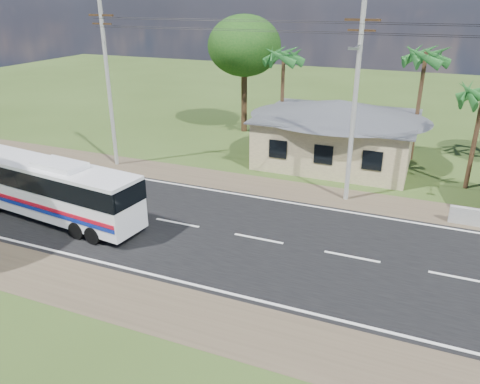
# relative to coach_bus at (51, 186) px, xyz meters

# --- Properties ---
(ground) EXTENTS (120.00, 120.00, 0.00)m
(ground) POSITION_rel_coach_bus_xyz_m (10.67, 1.98, -1.89)
(ground) COLOR #2F4418
(ground) RESTS_ON ground
(road) EXTENTS (120.00, 16.00, 0.03)m
(road) POSITION_rel_coach_bus_xyz_m (10.67, 1.98, -1.88)
(road) COLOR black
(road) RESTS_ON ground
(house) EXTENTS (12.40, 10.00, 5.00)m
(house) POSITION_rel_coach_bus_xyz_m (11.67, 14.97, 0.75)
(house) COLOR #C5B383
(house) RESTS_ON ground
(utility_poles) EXTENTS (32.80, 2.22, 11.00)m
(utility_poles) POSITION_rel_coach_bus_xyz_m (13.34, 8.46, 3.87)
(utility_poles) COLOR #9E9E99
(utility_poles) RESTS_ON ground
(palm_mid) EXTENTS (2.80, 2.80, 8.20)m
(palm_mid) POSITION_rel_coach_bus_xyz_m (16.67, 17.48, 5.26)
(palm_mid) COLOR #47301E
(palm_mid) RESTS_ON ground
(palm_far) EXTENTS (2.80, 2.80, 7.70)m
(palm_far) POSITION_rel_coach_bus_xyz_m (6.67, 17.98, 4.78)
(palm_far) COLOR #47301E
(palm_far) RESTS_ON ground
(tree_behind_house) EXTENTS (6.00, 6.00, 9.61)m
(tree_behind_house) POSITION_rel_coach_bus_xyz_m (2.67, 19.98, 5.22)
(tree_behind_house) COLOR #47301E
(tree_behind_house) RESTS_ON ground
(coach_bus) EXTENTS (10.85, 3.46, 3.31)m
(coach_bus) POSITION_rel_coach_bus_xyz_m (0.00, 0.00, 0.00)
(coach_bus) COLOR silver
(coach_bus) RESTS_ON ground
(small_car) EXTENTS (3.41, 4.71, 1.49)m
(small_car) POSITION_rel_coach_bus_xyz_m (-5.56, 3.60, -1.15)
(small_car) COLOR #2B2C2E
(small_car) RESTS_ON ground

